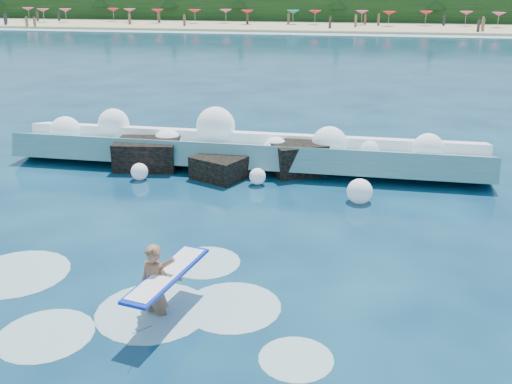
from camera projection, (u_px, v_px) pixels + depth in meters
ground at (184, 258)px, 14.64m from camera, size 200.00×200.00×0.00m
beach at (340, 27)px, 86.43m from camera, size 140.00×20.00×0.40m
wet_band at (336, 34)px, 76.35m from camera, size 140.00×5.00×0.08m
treeline at (344, 8)px, 94.84m from camera, size 140.00×4.00×5.00m
breaking_wave at (246, 152)px, 21.87m from camera, size 17.89×2.79×1.54m
rock_cluster at (214, 160)px, 21.22m from camera, size 8.17×3.31×1.34m
surfer_with_board at (158, 285)px, 11.90m from camera, size 1.23×3.07×1.95m
wave_spray at (226, 139)px, 21.76m from camera, size 15.26×4.71×2.21m
surf_foam at (126, 298)px, 12.80m from camera, size 9.09×5.56×0.13m
beach_umbrellas at (339, 12)px, 87.22m from camera, size 110.01×5.87×0.50m
beachgoers at (209, 21)px, 86.79m from camera, size 102.25×12.60×1.93m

